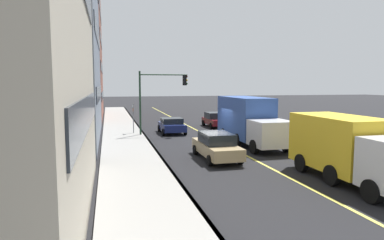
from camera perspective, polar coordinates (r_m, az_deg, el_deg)
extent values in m
plane|color=black|center=(26.30, 4.46, -3.60)|extent=(200.00, 200.00, 0.00)
cube|color=gray|center=(25.00, -10.86, -4.02)|extent=(80.00, 3.53, 0.15)
cube|color=slate|center=(25.15, -7.02, -3.90)|extent=(80.00, 0.16, 0.15)
cube|color=#D8CC4C|center=(26.30, 4.46, -3.59)|extent=(80.00, 0.16, 0.01)
cube|color=#262D38|center=(11.63, -17.21, 1.10)|extent=(11.34, 0.06, 1.10)
cube|color=#262D38|center=(28.81, -15.32, 4.40)|extent=(14.51, 0.06, 1.10)
cube|color=#262D38|center=(29.07, -15.58, 13.51)|extent=(14.51, 0.06, 1.10)
cube|color=brown|center=(47.89, -21.54, 10.37)|extent=(17.77, 10.73, 16.73)
cube|color=#262D38|center=(47.37, -14.79, 4.03)|extent=(14.92, 0.06, 1.10)
cube|color=#262D38|center=(47.39, -14.91, 8.43)|extent=(14.92, 0.06, 1.10)
cube|color=#262D38|center=(47.70, -15.03, 12.79)|extent=(14.92, 0.06, 1.10)
cube|color=#262D38|center=(48.28, -15.15, 17.08)|extent=(14.92, 0.06, 1.10)
cube|color=tan|center=(20.03, 4.11, -4.81)|extent=(4.71, 1.78, 0.65)
cube|color=black|center=(19.90, 4.14, -3.02)|extent=(2.39, 1.64, 0.62)
cylinder|color=black|center=(21.32, 0.57, -5.03)|extent=(0.60, 0.22, 0.60)
cylinder|color=black|center=(21.81, 5.01, -4.80)|extent=(0.60, 0.22, 0.60)
cylinder|color=black|center=(18.39, 3.02, -6.83)|extent=(0.60, 0.22, 0.60)
cylinder|color=black|center=(18.96, 8.08, -6.49)|extent=(0.60, 0.22, 0.60)
cube|color=#591116|center=(35.12, 3.97, -0.22)|extent=(4.19, 1.83, 0.56)
cube|color=black|center=(35.33, 3.83, 0.78)|extent=(2.11, 1.69, 0.62)
cylinder|color=black|center=(34.14, 6.11, -0.89)|extent=(0.60, 0.22, 0.60)
cylinder|color=black|center=(33.57, 3.23, -0.98)|extent=(0.60, 0.22, 0.60)
cylinder|color=black|center=(36.73, 4.63, -0.39)|extent=(0.60, 0.22, 0.60)
cylinder|color=black|center=(36.20, 1.94, -0.47)|extent=(0.60, 0.22, 0.60)
cube|color=navy|center=(30.57, -3.42, -1.11)|extent=(3.93, 1.94, 0.60)
cube|color=black|center=(30.47, -3.41, -0.10)|extent=(1.86, 1.79, 0.48)
cylinder|color=black|center=(31.72, -5.53, -1.41)|extent=(0.60, 0.22, 0.60)
cylinder|color=black|center=(32.05, -2.17, -1.31)|extent=(0.60, 0.22, 0.60)
cylinder|color=black|center=(29.18, -4.78, -2.05)|extent=(0.60, 0.22, 0.60)
cylinder|color=black|center=(29.54, -1.14, -1.94)|extent=(0.60, 0.22, 0.60)
cube|color=gold|center=(17.48, 23.24, -3.39)|extent=(4.78, 2.35, 2.45)
cylinder|color=black|center=(14.41, 27.94, -10.55)|extent=(0.90, 0.28, 0.90)
cylinder|color=black|center=(19.30, 23.61, -6.26)|extent=(0.90, 0.28, 0.90)
cylinder|color=black|center=(18.04, 17.90, -6.88)|extent=(0.90, 0.28, 0.90)
cylinder|color=black|center=(17.52, 28.41, -7.70)|extent=(0.90, 0.28, 0.90)
cylinder|color=black|center=(16.12, 22.42, -8.58)|extent=(0.90, 0.28, 0.90)
cube|color=silver|center=(22.20, 13.07, -2.20)|extent=(2.35, 2.35, 1.65)
cube|color=#2D4C93|center=(25.97, 8.84, 0.54)|extent=(5.88, 2.35, 2.98)
cylinder|color=black|center=(22.86, 15.55, -4.12)|extent=(0.90, 0.28, 0.90)
cylinder|color=black|center=(21.85, 10.38, -4.46)|extent=(0.90, 0.28, 0.90)
cylinder|color=black|center=(27.92, 9.76, -2.17)|extent=(0.90, 0.28, 0.90)
cylinder|color=black|center=(27.10, 5.39, -2.36)|extent=(0.90, 0.28, 0.90)
cylinder|color=black|center=(25.29, 12.44, -3.08)|extent=(0.90, 0.28, 0.90)
cylinder|color=black|center=(24.38, 7.68, -3.33)|extent=(0.90, 0.28, 0.90)
cylinder|color=#1E3823|center=(28.86, -8.71, 2.69)|extent=(0.16, 0.16, 5.49)
cylinder|color=#1E3823|center=(29.09, -4.73, 7.58)|extent=(0.10, 4.09, 0.10)
cube|color=black|center=(29.42, -1.25, 6.71)|extent=(0.28, 0.30, 0.90)
sphere|color=#360605|center=(29.46, -0.91, 7.29)|extent=(0.18, 0.18, 0.18)
sphere|color=gold|center=(29.46, -0.91, 6.71)|extent=(0.18, 0.18, 0.18)
sphere|color=black|center=(29.46, -0.91, 6.12)|extent=(0.18, 0.18, 0.18)
cylinder|color=slate|center=(30.08, -9.82, 0.17)|extent=(0.08, 0.08, 2.73)
cube|color=white|center=(29.99, -9.89, 2.38)|extent=(0.60, 0.02, 0.20)
cube|color=#DB5919|center=(30.01, -9.88, 1.72)|extent=(0.44, 0.02, 0.28)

